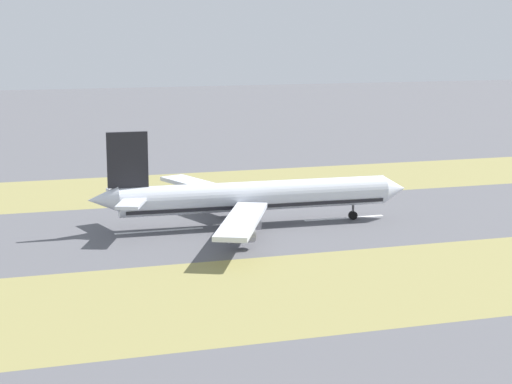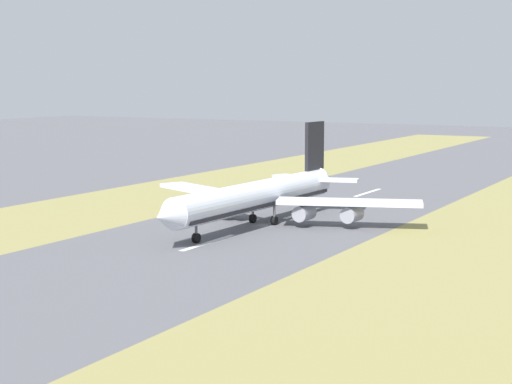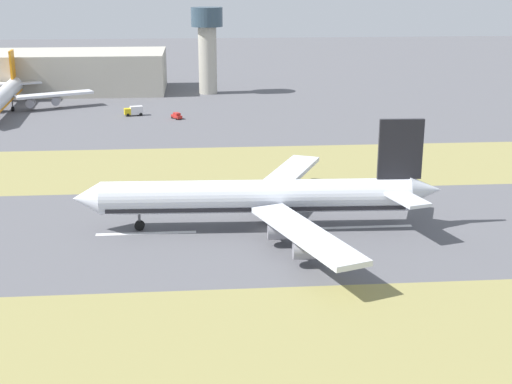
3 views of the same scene
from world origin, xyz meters
name	(u,v)px [view 2 (image 2 of 3)]	position (x,y,z in m)	size (l,w,h in m)	color
ground_plane	(264,225)	(0.00, 0.00, 0.00)	(800.00, 800.00, 0.00)	#56565B
grass_median_west	(484,245)	(-45.00, 0.00, 0.00)	(40.00, 600.00, 0.01)	olive
grass_median_east	(92,209)	(45.00, 0.00, 0.00)	(40.00, 600.00, 0.01)	olive
centreline_dash_near	(368,193)	(0.00, -58.36, 0.01)	(1.20, 18.00, 0.01)	silver
centreline_dash_mid	(303,213)	(0.00, -18.36, 0.01)	(1.20, 18.00, 0.01)	silver
centreline_dash_far	(208,242)	(0.00, 21.64, 0.01)	(1.20, 18.00, 0.01)	silver
airplane_main_jet	(261,196)	(0.89, -0.26, 6.02)	(64.09, 67.17, 20.20)	silver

